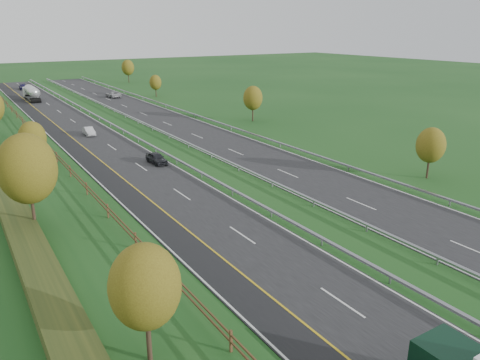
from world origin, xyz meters
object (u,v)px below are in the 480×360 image
(car_silver_mid, at_px, (89,131))
(road_tanker, at_px, (31,93))
(car_dark_near, at_px, (157,158))
(car_oncoming, at_px, (113,94))
(car_small_far, at_px, (23,87))

(car_silver_mid, bearing_deg, road_tanker, 92.95)
(car_dark_near, bearing_deg, road_tanker, 91.06)
(car_oncoming, bearing_deg, car_dark_near, 73.44)
(road_tanker, height_order, car_silver_mid, road_tanker)
(car_small_far, bearing_deg, car_oncoming, -56.76)
(car_small_far, bearing_deg, car_silver_mid, -86.50)
(road_tanker, relative_size, car_dark_near, 2.74)
(car_silver_mid, bearing_deg, car_dark_near, -80.91)
(road_tanker, height_order, car_small_far, road_tanker)
(car_dark_near, height_order, car_oncoming, car_oncoming)
(car_silver_mid, relative_size, car_small_far, 0.80)
(car_silver_mid, distance_m, car_small_far, 69.61)
(road_tanker, xyz_separation_m, car_oncoming, (18.02, -5.77, -1.08))
(car_silver_mid, xyz_separation_m, car_small_far, (-0.02, 69.61, 0.07))
(car_dark_near, height_order, car_silver_mid, car_dark_near)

